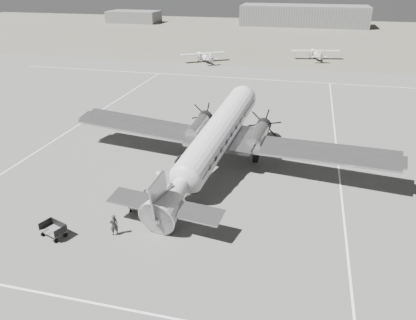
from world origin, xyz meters
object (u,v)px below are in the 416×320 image
object	(u,v)px
baggage_cart_far	(53,230)
hangar_main	(304,15)
ground_crew	(114,225)
light_plane_right	(316,55)
ramp_agent	(146,197)
dc3_airliner	(213,142)
passenger	(160,182)
baggage_cart_near	(139,207)
light_plane_left	(204,57)
shed_secondary	(134,17)

from	to	relation	value
baggage_cart_far	hangar_main	bearing A→B (deg)	104.05
baggage_cart_far	ground_crew	world-z (taller)	ground_crew
baggage_cart_far	ground_crew	size ratio (longest dim) A/B	1.12
light_plane_right	ramp_agent	distance (m)	64.71
dc3_airliner	baggage_cart_far	bearing A→B (deg)	-116.42
dc3_airliner	passenger	world-z (taller)	dc3_airliner
hangar_main	passenger	xyz separation A→B (m)	(-7.80, -121.15, -2.35)
ramp_agent	passenger	world-z (taller)	passenger
ramp_agent	baggage_cart_near	bearing A→B (deg)	-153.98
light_plane_left	baggage_cart_near	world-z (taller)	light_plane_left
ramp_agent	shed_secondary	bearing A→B (deg)	58.06
dc3_airliner	ground_crew	bearing A→B (deg)	-103.83
light_plane_right	baggage_cart_far	xyz separation A→B (m)	(-17.32, -68.95, -0.55)
light_plane_right	baggage_cart_far	bearing A→B (deg)	-115.59
hangar_main	baggage_cart_near	xyz separation A→B (m)	(-8.29, -124.51, -2.89)
light_plane_left	baggage_cart_near	size ratio (longest dim) A/B	6.69
hangar_main	passenger	size ratio (longest dim) A/B	22.07
baggage_cart_near	ground_crew	xyz separation A→B (m)	(-0.47, -3.19, 0.40)
hangar_main	light_plane_left	bearing A→B (deg)	-104.47
dc3_airliner	light_plane_right	xyz separation A→B (m)	(8.79, 56.69, -1.97)
dc3_airliner	ramp_agent	xyz separation A→B (m)	(-3.88, -6.77, -2.29)
light_plane_right	ground_crew	size ratio (longest dim) A/B	6.35
dc3_airliner	passenger	bearing A→B (deg)	-119.90
light_plane_left	shed_secondary	bearing A→B (deg)	89.70
hangar_main	shed_secondary	bearing A→B (deg)	-175.24
hangar_main	light_plane_right	bearing A→B (deg)	-85.67
light_plane_left	ground_crew	distance (m)	60.22
ground_crew	ramp_agent	distance (m)	4.32
baggage_cart_near	ground_crew	size ratio (longest dim) A/B	0.90
ramp_agent	light_plane_left	bearing A→B (deg)	44.10
hangar_main	baggage_cart_far	distance (m)	129.59
hangar_main	dc3_airliner	distance (m)	116.74
shed_secondary	hangar_main	bearing A→B (deg)	4.76
dc3_airliner	light_plane_right	world-z (taller)	dc3_airliner
hangar_main	baggage_cart_far	size ratio (longest dim) A/B	23.23
light_plane_left	passenger	distance (m)	53.91
shed_secondary	ramp_agent	distance (m)	129.30
shed_secondary	ramp_agent	size ratio (longest dim) A/B	12.23
hangar_main	baggage_cart_near	bearing A→B (deg)	-93.81
shed_secondary	dc3_airliner	distance (m)	124.81
light_plane_right	baggage_cart_far	size ratio (longest dim) A/B	5.64
light_plane_right	hangar_main	bearing A→B (deg)	82.83
baggage_cart_near	ramp_agent	world-z (taller)	ramp_agent
hangar_main	ground_crew	world-z (taller)	hangar_main
baggage_cart_far	baggage_cart_near	bearing A→B (deg)	64.26
baggage_cart_near	light_plane_right	bearing A→B (deg)	87.29
light_plane_right	passenger	distance (m)	62.41
light_plane_right	shed_secondary	bearing A→B (deg)	128.08
dc3_airliner	passenger	size ratio (longest dim) A/B	16.70
hangar_main	light_plane_left	world-z (taller)	hangar_main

